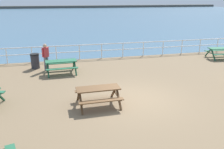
% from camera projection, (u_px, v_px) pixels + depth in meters
% --- Properties ---
extents(ground_plane, '(30.00, 24.00, 0.20)m').
position_uv_depth(ground_plane, '(136.00, 101.00, 10.73)').
color(ground_plane, '#846B4C').
extents(sea_band, '(142.00, 90.00, 0.01)m').
position_uv_depth(sea_band, '(66.00, 15.00, 59.41)').
color(sea_band, '#476B84').
rests_on(sea_band, ground).
extents(distant_shoreline, '(142.00, 6.00, 1.80)m').
position_uv_depth(distant_shoreline, '(60.00, 8.00, 99.11)').
color(distant_shoreline, '#4C4C47').
rests_on(distant_shoreline, ground).
extents(seaward_railing, '(23.07, 0.07, 1.08)m').
position_uv_depth(seaward_railing, '(102.00, 48.00, 17.63)').
color(seaward_railing, white).
rests_on(seaward_railing, ground).
extents(picnic_table_mid_centre, '(1.83, 1.57, 0.80)m').
position_uv_depth(picnic_table_mid_centre, '(98.00, 92.00, 9.93)').
color(picnic_table_mid_centre, brown).
rests_on(picnic_table_mid_centre, ground).
extents(picnic_table_seaward, '(1.85, 1.59, 0.80)m').
position_uv_depth(picnic_table_seaward, '(61.00, 64.00, 14.15)').
color(picnic_table_seaward, '#286B47').
rests_on(picnic_table_seaward, ground).
extents(picnic_table_corner, '(1.97, 1.73, 0.80)m').
position_uv_depth(picnic_table_corner, '(221.00, 51.00, 17.62)').
color(picnic_table_corner, '#286B47').
rests_on(picnic_table_corner, ground).
extents(visitor, '(0.41, 0.39, 1.66)m').
position_uv_depth(visitor, '(46.00, 55.00, 14.60)').
color(visitor, slate).
rests_on(visitor, ground).
extents(litter_bin, '(0.55, 0.55, 0.95)m').
position_uv_depth(litter_bin, '(35.00, 61.00, 15.15)').
color(litter_bin, '#2D2D33').
rests_on(litter_bin, ground).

